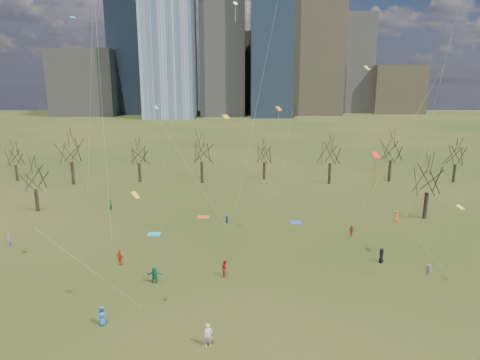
{
  "coord_description": "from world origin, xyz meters",
  "views": [
    {
      "loc": [
        -0.39,
        -39.11,
        18.82
      ],
      "look_at": [
        0.0,
        12.0,
        7.0
      ],
      "focal_mm": 32.0,
      "sensor_mm": 36.0,
      "label": 1
    }
  ],
  "objects_px": {
    "person_0": "(102,316)",
    "blanket_teal": "(154,234)",
    "person_2": "(225,268)",
    "person_1": "(208,335)",
    "person_4": "(120,258)",
    "blanket_navy": "(296,222)",
    "blanket_crimson": "(203,217)"
  },
  "relations": [
    {
      "from": "person_0",
      "to": "blanket_teal",
      "type": "bearing_deg",
      "value": 65.81
    },
    {
      "from": "person_2",
      "to": "person_1",
      "type": "bearing_deg",
      "value": 174.17
    },
    {
      "from": "blanket_teal",
      "to": "person_0",
      "type": "xyz_separation_m",
      "value": [
        -0.17,
        -20.59,
        0.78
      ]
    },
    {
      "from": "person_0",
      "to": "person_2",
      "type": "height_order",
      "value": "person_2"
    },
    {
      "from": "person_2",
      "to": "person_0",
      "type": "bearing_deg",
      "value": 131.17
    },
    {
      "from": "blanket_teal",
      "to": "person_2",
      "type": "height_order",
      "value": "person_2"
    },
    {
      "from": "blanket_teal",
      "to": "person_1",
      "type": "xyz_separation_m",
      "value": [
        8.38,
        -23.41,
        0.87
      ]
    },
    {
      "from": "blanket_teal",
      "to": "person_1",
      "type": "distance_m",
      "value": 24.88
    },
    {
      "from": "blanket_crimson",
      "to": "person_2",
      "type": "bearing_deg",
      "value": -79.27
    },
    {
      "from": "person_4",
      "to": "blanket_teal",
      "type": "bearing_deg",
      "value": -68.02
    },
    {
      "from": "person_1",
      "to": "person_4",
      "type": "bearing_deg",
      "value": 112.31
    },
    {
      "from": "person_0",
      "to": "person_1",
      "type": "bearing_deg",
      "value": -41.96
    },
    {
      "from": "person_4",
      "to": "person_2",
      "type": "bearing_deg",
      "value": -160.82
    },
    {
      "from": "person_2",
      "to": "person_4",
      "type": "xyz_separation_m",
      "value": [
        -11.08,
        2.69,
        -0.01
      ]
    },
    {
      "from": "person_1",
      "to": "blanket_navy",
      "type": "bearing_deg",
      "value": 56.66
    },
    {
      "from": "blanket_navy",
      "to": "blanket_crimson",
      "type": "bearing_deg",
      "value": 168.93
    },
    {
      "from": "blanket_crimson",
      "to": "blanket_navy",
      "type": "bearing_deg",
      "value": -11.07
    },
    {
      "from": "blanket_teal",
      "to": "person_1",
      "type": "bearing_deg",
      "value": -70.3
    },
    {
      "from": "person_0",
      "to": "person_4",
      "type": "height_order",
      "value": "person_4"
    },
    {
      "from": "blanket_teal",
      "to": "person_4",
      "type": "distance_m",
      "value": 9.45
    },
    {
      "from": "blanket_navy",
      "to": "person_2",
      "type": "height_order",
      "value": "person_2"
    },
    {
      "from": "person_0",
      "to": "person_1",
      "type": "xyz_separation_m",
      "value": [
        8.55,
        -2.82,
        0.09
      ]
    },
    {
      "from": "person_4",
      "to": "person_1",
      "type": "bearing_deg",
      "value": 158.45
    },
    {
      "from": "blanket_crimson",
      "to": "person_0",
      "type": "bearing_deg",
      "value": -102.08
    },
    {
      "from": "person_1",
      "to": "person_2",
      "type": "distance_m",
      "value": 11.51
    },
    {
      "from": "blanket_navy",
      "to": "blanket_crimson",
      "type": "height_order",
      "value": "same"
    },
    {
      "from": "blanket_navy",
      "to": "person_4",
      "type": "height_order",
      "value": "person_4"
    },
    {
      "from": "person_0",
      "to": "person_1",
      "type": "height_order",
      "value": "person_1"
    },
    {
      "from": "person_0",
      "to": "person_4",
      "type": "relative_size",
      "value": 0.96
    },
    {
      "from": "person_1",
      "to": "person_4",
      "type": "xyz_separation_m",
      "value": [
        -10.15,
        14.16,
        -0.05
      ]
    },
    {
      "from": "person_1",
      "to": "person_4",
      "type": "relative_size",
      "value": 1.06
    },
    {
      "from": "blanket_navy",
      "to": "person_4",
      "type": "distance_m",
      "value": 24.52
    }
  ]
}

